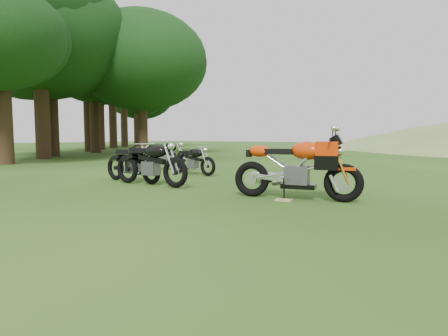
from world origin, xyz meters
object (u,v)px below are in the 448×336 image
Objects in this scene: vintage_moto_b at (150,161)px; vintage_moto_d at (192,159)px; vintage_moto_c at (164,154)px; vintage_moto_a at (132,161)px; plywood_board at (284,200)px; sport_motorcycle at (296,163)px.

vintage_moto_b reaches higher than vintage_moto_d.
vintage_moto_c is (-2.60, 2.94, -0.03)m from vintage_moto_b.
vintage_moto_b is at bearing -8.31° from vintage_moto_a.
plywood_board is 0.13× the size of vintage_moto_b.
plywood_board is 6.61m from vintage_moto_c.
vintage_moto_b reaches higher than vintage_moto_c.
vintage_moto_c is at bearing 125.26° from vintage_moto_a.
vintage_moto_a reaches higher than plywood_board.
sport_motorcycle is 1.12× the size of vintage_moto_a.
vintage_moto_a is 0.81m from vintage_moto_b.
vintage_moto_b reaches higher than vintage_moto_a.
vintage_moto_c is (-6.03, 2.64, -0.13)m from sport_motorcycle.
sport_motorcycle is 7.83× the size of plywood_board.
vintage_moto_b is at bearing -71.27° from vintage_moto_c.
plywood_board is at bearing -25.61° from vintage_moto_d.
plywood_board is 4.15m from vintage_moto_a.
vintage_moto_c reaches higher than plywood_board.
sport_motorcycle is at bearing 1.64° from vintage_moto_b.
sport_motorcycle is 3.44m from vintage_moto_b.
vintage_moto_d reaches higher than plywood_board.
vintage_moto_a is (-4.22, -0.15, -0.14)m from sport_motorcycle.
sport_motorcycle reaches higher than vintage_moto_c.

